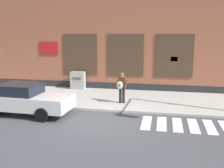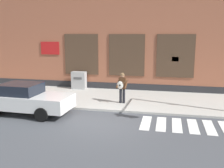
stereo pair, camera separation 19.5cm
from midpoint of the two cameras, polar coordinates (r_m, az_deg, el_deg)
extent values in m
plane|color=#424449|center=(11.96, -1.58, -8.47)|extent=(160.00, 160.00, 0.00)
cube|color=#ADAAA3|center=(15.90, 2.05, -3.27)|extent=(28.00, 5.02, 0.11)
cube|color=#99563D|center=(19.86, 4.50, 12.46)|extent=(28.00, 4.00, 8.96)
cube|color=#28282B|center=(18.25, 3.44, -0.69)|extent=(28.00, 0.04, 0.55)
cube|color=#473323|center=(18.67, -6.37, 6.44)|extent=(2.44, 0.06, 2.82)
cube|color=black|center=(18.66, -6.38, 6.44)|extent=(2.32, 0.03, 2.70)
cube|color=#473323|center=(17.91, 3.52, 6.29)|extent=(2.44, 0.06, 2.82)
cube|color=black|center=(17.90, 3.52, 6.29)|extent=(2.32, 0.03, 2.70)
cube|color=#473323|center=(17.72, 13.94, 5.93)|extent=(2.44, 0.06, 2.82)
cube|color=black|center=(17.71, 13.94, 5.93)|extent=(2.32, 0.03, 2.70)
cube|color=red|center=(19.51, -13.05, 7.62)|extent=(1.40, 0.04, 0.90)
cube|color=yellow|center=(17.71, 13.91, 5.28)|extent=(0.44, 0.02, 0.30)
cube|color=silver|center=(12.06, 7.84, -8.36)|extent=(0.42, 1.90, 0.01)
cube|color=silver|center=(12.04, 11.12, -8.52)|extent=(0.42, 1.90, 0.01)
cube|color=silver|center=(12.05, 14.40, -8.64)|extent=(0.42, 1.90, 0.01)
cube|color=silver|center=(12.10, 17.67, -8.74)|extent=(0.42, 1.90, 0.01)
cube|color=silver|center=(12.19, 20.90, -8.81)|extent=(0.42, 1.90, 0.01)
cube|color=silver|center=(13.74, -17.82, -3.48)|extent=(4.66, 2.01, 0.68)
cube|color=black|center=(13.74, -18.86, -0.98)|extent=(1.90, 1.65, 0.52)
cube|color=silver|center=(13.19, -8.15, -3.34)|extent=(0.07, 0.24, 0.12)
cube|color=silver|center=(12.19, -10.20, -4.63)|extent=(0.07, 0.24, 0.12)
cylinder|color=black|center=(13.94, -11.16, -4.40)|extent=(0.67, 0.26, 0.66)
cylinder|color=black|center=(12.45, -14.62, -6.44)|extent=(0.67, 0.26, 0.66)
cylinder|color=black|center=(15.25, -20.27, -3.54)|extent=(0.67, 0.26, 0.66)
cylinder|color=black|center=(14.70, 2.97, -2.61)|extent=(0.15, 0.15, 0.82)
cylinder|color=black|center=(14.73, 2.27, -2.58)|extent=(0.15, 0.15, 0.82)
cube|color=#4C2D19|center=(14.57, 2.66, 0.16)|extent=(0.40, 0.25, 0.62)
sphere|color=#9E7051|center=(14.49, 2.67, 1.78)|extent=(0.22, 0.22, 0.22)
cylinder|color=olive|center=(14.48, 2.67, 2.01)|extent=(0.28, 0.28, 0.02)
cylinder|color=olive|center=(14.48, 2.68, 2.21)|extent=(0.18, 0.18, 0.09)
cylinder|color=#4C2D19|center=(14.42, 3.48, -0.13)|extent=(0.13, 0.52, 0.39)
cylinder|color=#4C2D19|center=(14.54, 1.64, -0.02)|extent=(0.13, 0.52, 0.39)
ellipsoid|color=silver|center=(14.43, 2.17, -0.26)|extent=(0.37, 0.15, 0.44)
cylinder|color=black|center=(14.38, 2.10, -0.30)|extent=(0.09, 0.02, 0.09)
cylinder|color=brown|center=(14.31, 3.16, 0.37)|extent=(0.47, 0.08, 0.34)
cube|color=#9E9E9E|center=(18.54, -6.90, 0.82)|extent=(1.00, 0.52, 1.21)
cube|color=#4C4C4C|center=(18.25, -7.19, 1.23)|extent=(0.60, 0.02, 0.16)
camera|label=1|loc=(0.10, -89.58, 0.08)|focal=42.00mm
camera|label=2|loc=(0.10, 90.42, -0.08)|focal=42.00mm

